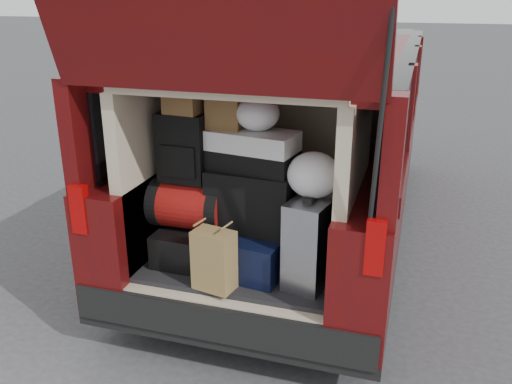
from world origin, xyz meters
TOP-DOWN VIEW (x-y plane):
  - ground at (0.00, 0.00)m, footprint 80.00×80.00m
  - minivan at (0.00, 1.86)m, footprint 1.90×5.35m
  - load_floor at (0.00, 0.28)m, footprint 1.24×1.05m
  - black_hardshell at (-0.35, 0.16)m, footprint 0.41×0.56m
  - navy_hardshell at (0.07, 0.16)m, footprint 0.55×0.64m
  - silver_roller at (0.46, 0.04)m, footprint 0.29×0.40m
  - kraft_bag at (-0.07, -0.19)m, footprint 0.27×0.20m
  - red_duffel at (-0.37, 0.14)m, footprint 0.48×0.32m
  - black_soft_case at (0.05, 0.18)m, footprint 0.56×0.35m
  - backpack at (-0.40, 0.16)m, footprint 0.32×0.20m
  - twotone_duffel at (0.05, 0.20)m, footprint 0.58×0.36m
  - grocery_sack_lower at (-0.38, 0.16)m, footprint 0.23×0.19m
  - grocery_sack_upper at (-0.14, 0.22)m, footprint 0.21×0.18m
  - plastic_bag_center at (0.07, 0.21)m, footprint 0.29×0.27m
  - plastic_bag_right at (0.45, 0.08)m, footprint 0.32×0.30m

SIDE VIEW (x-z plane):
  - ground at x=0.00m, z-range 0.00..0.00m
  - load_floor at x=0.00m, z-range 0.00..0.55m
  - black_hardshell at x=-0.35m, z-range 0.55..0.77m
  - navy_hardshell at x=0.07m, z-range 0.55..0.81m
  - kraft_bag at x=-0.07m, z-range 0.55..0.92m
  - silver_roller at x=0.46m, z-range 0.55..1.09m
  - minivan at x=0.00m, z-range -0.47..2.29m
  - red_duffel at x=-0.37m, z-range 0.77..1.08m
  - black_soft_case at x=0.05m, z-range 0.81..1.19m
  - plastic_bag_right at x=0.45m, z-range 1.09..1.37m
  - backpack at x=-0.40m, z-range 1.08..1.52m
  - twotone_duffel at x=0.05m, z-range 1.19..1.43m
  - grocery_sack_upper at x=-0.14m, z-range 1.43..1.64m
  - plastic_bag_center at x=0.07m, z-range 1.43..1.65m
  - grocery_sack_lower at x=-0.38m, z-range 1.52..1.72m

